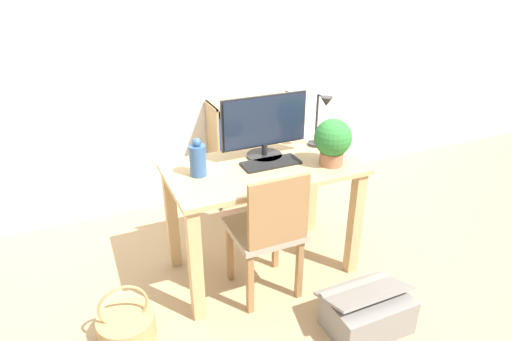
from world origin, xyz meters
name	(u,v)px	position (x,y,z in m)	size (l,w,h in m)	color
ground_plane	(262,266)	(0.00, 0.00, 0.00)	(10.00, 10.00, 0.00)	tan
wall_back	(202,46)	(0.00, 1.14, 1.30)	(8.00, 0.05, 2.60)	silver
desk	(262,189)	(0.00, 0.00, 0.60)	(1.17, 0.65, 0.76)	tan
monitor	(265,125)	(0.07, 0.12, 0.98)	(0.57, 0.23, 0.40)	#232326
keyboard	(271,163)	(0.05, 0.00, 0.77)	(0.36, 0.15, 0.02)	black
vase	(198,159)	(-0.39, 0.03, 0.86)	(0.10, 0.10, 0.23)	#33598C
desk_lamp	(322,117)	(0.46, 0.10, 0.98)	(0.10, 0.19, 0.36)	#2D2D33
potted_plant	(333,140)	(0.39, -0.15, 0.92)	(0.23, 0.23, 0.29)	#9E6647
chair	(268,230)	(-0.08, -0.26, 0.47)	(0.40, 0.40, 0.86)	#9E937F
bookshelf	(241,154)	(0.25, 0.96, 0.41)	(0.74, 0.28, 0.88)	tan
basket	(127,325)	(-0.94, -0.26, 0.08)	(0.31, 0.31, 0.35)	tan
storage_box	(367,311)	(0.31, -0.74, 0.11)	(0.47, 0.35, 0.28)	gray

